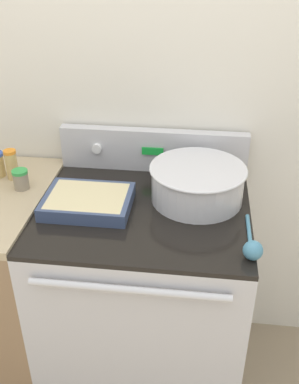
% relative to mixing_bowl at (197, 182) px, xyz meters
% --- Properties ---
extents(kitchen_wall, '(8.00, 0.05, 2.50)m').
position_rel_mixing_bowl_xyz_m(kitchen_wall, '(-0.19, 0.29, 0.27)').
color(kitchen_wall, silver).
rests_on(kitchen_wall, ground_plane).
extents(stove_range, '(0.79, 0.71, 0.90)m').
position_rel_mixing_bowl_xyz_m(stove_range, '(-0.19, -0.09, -0.53)').
color(stove_range, '#BCBCC1').
rests_on(stove_range, ground_plane).
extents(control_panel, '(0.79, 0.07, 0.18)m').
position_rel_mixing_bowl_xyz_m(control_panel, '(-0.19, 0.23, 0.01)').
color(control_panel, '#BCBCC1').
rests_on(control_panel, stove_range).
extents(mixing_bowl, '(0.36, 0.36, 0.14)m').
position_rel_mixing_bowl_xyz_m(mixing_bowl, '(0.00, 0.00, 0.00)').
color(mixing_bowl, silver).
rests_on(mixing_bowl, stove_range).
extents(casserole_dish, '(0.32, 0.25, 0.05)m').
position_rel_mixing_bowl_xyz_m(casserole_dish, '(-0.40, -0.11, -0.05)').
color(casserole_dish, '#38476B').
rests_on(casserole_dish, stove_range).
extents(ladle, '(0.06, 0.27, 0.06)m').
position_rel_mixing_bowl_xyz_m(ladle, '(0.19, -0.32, -0.05)').
color(ladle, teal).
rests_on(ladle, stove_range).
extents(spice_jar_green_cap, '(0.06, 0.06, 0.08)m').
position_rel_mixing_bowl_xyz_m(spice_jar_green_cap, '(-0.69, -0.02, -0.03)').
color(spice_jar_green_cap, gray).
rests_on(spice_jar_green_cap, side_counter).
extents(spice_jar_orange_cap, '(0.05, 0.05, 0.13)m').
position_rel_mixing_bowl_xyz_m(spice_jar_orange_cap, '(-0.75, 0.06, -0.00)').
color(spice_jar_orange_cap, tan).
rests_on(spice_jar_orange_cap, side_counter).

